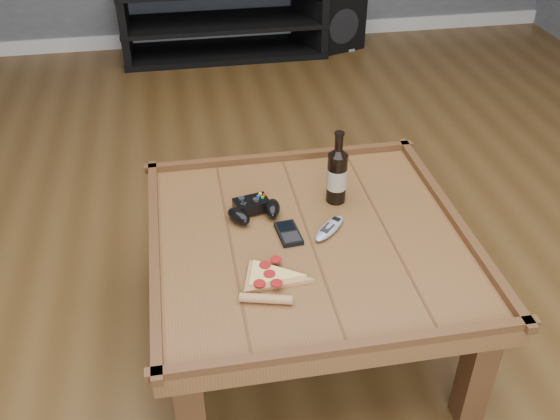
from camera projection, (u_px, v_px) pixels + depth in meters
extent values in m
plane|color=#4A3015|center=(306.00, 335.00, 2.24)|extent=(6.00, 6.00, 0.00)
cube|color=silver|center=(222.00, 36.00, 4.61)|extent=(5.00, 0.02, 0.10)
cube|color=brown|center=(309.00, 244.00, 1.99)|extent=(1.00, 1.00, 0.06)
cube|color=#422811|center=(191.00, 416.00, 1.73)|extent=(0.08, 0.08, 0.39)
cube|color=#422811|center=(476.00, 374.00, 1.85)|extent=(0.08, 0.08, 0.39)
cube|color=#422811|center=(178.00, 235.00, 2.40)|extent=(0.08, 0.08, 0.39)
cube|color=#422811|center=(387.00, 212.00, 2.52)|extent=(0.08, 0.08, 0.39)
cube|color=#422811|center=(282.00, 156.00, 2.36)|extent=(1.03, 0.03, 0.03)
cube|color=#422811|center=(350.00, 347.00, 1.58)|extent=(1.03, 0.03, 0.03)
cube|color=#422811|center=(454.00, 217.00, 2.04)|extent=(0.03, 1.03, 0.03)
cube|color=#422811|center=(154.00, 250.00, 1.90)|extent=(0.03, 1.03, 0.03)
cube|color=black|center=(224.00, 22.00, 4.31)|extent=(1.40, 0.45, 0.03)
cube|color=black|center=(225.00, 51.00, 4.44)|extent=(1.40, 0.45, 0.04)
cube|color=black|center=(125.00, 25.00, 4.21)|extent=(0.05, 0.44, 0.50)
cube|color=black|center=(318.00, 14.00, 4.40)|extent=(0.05, 0.44, 0.50)
cylinder|color=black|center=(337.00, 178.00, 2.09)|extent=(0.07, 0.07, 0.18)
cone|color=black|center=(338.00, 151.00, 2.03)|extent=(0.07, 0.07, 0.03)
cylinder|color=black|center=(339.00, 142.00, 2.01)|extent=(0.03, 0.03, 0.06)
cylinder|color=black|center=(340.00, 133.00, 1.99)|extent=(0.03, 0.03, 0.01)
cylinder|color=tan|center=(337.00, 178.00, 2.09)|extent=(0.07, 0.07, 0.07)
cube|color=black|center=(251.00, 205.00, 2.07)|extent=(0.13, 0.09, 0.04)
ellipsoid|color=black|center=(239.00, 216.00, 2.03)|extent=(0.10, 0.11, 0.04)
ellipsoid|color=black|center=(273.00, 208.00, 2.06)|extent=(0.07, 0.10, 0.04)
cylinder|color=black|center=(241.00, 199.00, 2.06)|extent=(0.02, 0.02, 0.01)
cylinder|color=black|center=(256.00, 200.00, 2.06)|extent=(0.02, 0.02, 0.01)
cylinder|color=yellow|center=(260.00, 194.00, 2.09)|extent=(0.01, 0.01, 0.01)
cylinder|color=red|center=(264.00, 195.00, 2.08)|extent=(0.01, 0.01, 0.01)
cylinder|color=#0C33CC|center=(258.00, 196.00, 2.08)|extent=(0.01, 0.01, 0.01)
cylinder|color=#0C9919|center=(262.00, 197.00, 2.07)|extent=(0.01, 0.01, 0.01)
cylinder|color=tan|center=(266.00, 299.00, 1.72)|extent=(0.15, 0.06, 0.03)
cylinder|color=#A71515|center=(260.00, 283.00, 1.77)|extent=(0.03, 0.03, 0.00)
cylinder|color=#A71515|center=(277.00, 283.00, 1.77)|extent=(0.03, 0.03, 0.00)
cylinder|color=#A71515|center=(269.00, 274.00, 1.80)|extent=(0.03, 0.03, 0.00)
cylinder|color=#A71515|center=(265.00, 265.00, 1.83)|extent=(0.03, 0.03, 0.00)
cylinder|color=#A71515|center=(276.00, 259.00, 1.85)|extent=(0.03, 0.03, 0.00)
cube|color=black|center=(289.00, 233.00, 1.98)|extent=(0.08, 0.13, 0.01)
cube|color=black|center=(286.00, 226.00, 2.00)|extent=(0.06, 0.05, 0.00)
cube|color=black|center=(291.00, 237.00, 1.95)|extent=(0.06, 0.06, 0.00)
ellipsoid|color=gray|center=(329.00, 228.00, 1.99)|extent=(0.14, 0.15, 0.02)
cube|color=black|center=(336.00, 219.00, 2.02)|extent=(0.03, 0.03, 0.00)
cube|color=black|center=(327.00, 228.00, 1.98)|extent=(0.06, 0.06, 0.00)
cube|color=black|center=(328.00, 19.00, 4.48)|extent=(0.50, 0.50, 0.39)
cylinder|color=black|center=(344.00, 27.00, 4.35)|extent=(0.23, 0.09, 0.24)
cube|color=gray|center=(345.00, 47.00, 4.54)|extent=(0.11, 0.18, 0.02)
cube|color=white|center=(345.00, 32.00, 4.48)|extent=(0.05, 0.15, 0.20)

